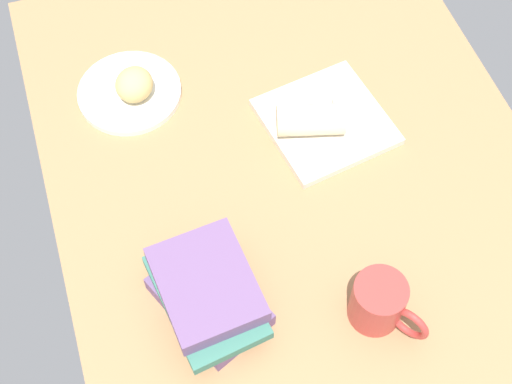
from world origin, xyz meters
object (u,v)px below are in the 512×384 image
at_px(sauce_cup, 347,102).
at_px(book_stack, 207,294).
at_px(scone_pastry, 134,84).
at_px(square_plate, 326,122).
at_px(breakfast_wrap, 311,120).
at_px(round_plate, 130,92).
at_px(coffee_mug, 380,303).

height_order(sauce_cup, book_stack, book_stack).
bearing_deg(scone_pastry, book_stack, -178.14).
height_order(square_plate, breakfast_wrap, breakfast_wrap).
distance_m(round_plate, coffee_mug, 0.65).
distance_m(sauce_cup, breakfast_wrap, 0.09).
bearing_deg(coffee_mug, sauce_cup, -14.56).
relative_size(sauce_cup, book_stack, 0.24).
bearing_deg(square_plate, coffee_mug, 171.48).
distance_m(round_plate, breakfast_wrap, 0.37).
distance_m(sauce_cup, coffee_mug, 0.42).
bearing_deg(breakfast_wrap, round_plate, -107.74).
distance_m(round_plate, book_stack, 0.48).
bearing_deg(scone_pastry, breakfast_wrap, -122.16).
relative_size(sauce_cup, breakfast_wrap, 0.44).
bearing_deg(sauce_cup, round_plate, 66.24).
xyz_separation_m(scone_pastry, book_stack, (-0.46, -0.02, 0.00)).
relative_size(scone_pastry, square_plate, 0.36).
bearing_deg(square_plate, scone_pastry, 62.47).
xyz_separation_m(square_plate, coffee_mug, (-0.39, 0.06, 0.04)).
bearing_deg(book_stack, scone_pastry, 1.86).
bearing_deg(breakfast_wrap, coffee_mug, 12.15).
relative_size(scone_pastry, sauce_cup, 1.41).
distance_m(scone_pastry, book_stack, 0.46).
bearing_deg(book_stack, square_plate, -47.54).
relative_size(scone_pastry, breakfast_wrap, 0.62).
xyz_separation_m(round_plate, coffee_mug, (-0.58, -0.29, 0.04)).
distance_m(round_plate, scone_pastry, 0.04).
height_order(square_plate, coffee_mug, coffee_mug).
height_order(scone_pastry, square_plate, scone_pastry).
xyz_separation_m(round_plate, scone_pastry, (-0.01, -0.01, 0.04)).
bearing_deg(round_plate, coffee_mug, -153.74).
bearing_deg(scone_pastry, sauce_cup, -112.62).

